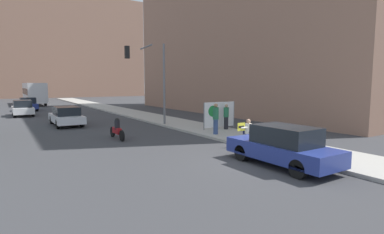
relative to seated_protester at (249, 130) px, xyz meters
name	(u,v)px	position (x,y,z in m)	size (l,w,h in m)	color
ground_plane	(259,163)	(-1.91, -2.61, -0.79)	(160.00, 160.00, 0.00)	#38383A
sidewalk_curb	(158,119)	(1.10, 12.39, -0.72)	(3.18, 90.00, 0.14)	#A8A399
building_backdrop_far	(30,45)	(-3.91, 69.54, 11.32)	(52.00, 12.00, 24.22)	#936B56
building_backdrop_right	(246,3)	(12.57, 14.08, 11.01)	(10.00, 32.00, 23.60)	#936B56
seated_protester	(249,130)	(0.00, 0.00, 0.00)	(0.97, 0.77, 1.20)	#474C56
jogger_on_sidewalk	(216,118)	(0.26, 3.08, 0.28)	(0.34, 0.34, 1.81)	#334775
pedestrian_behind	(226,116)	(2.03, 4.30, 0.19)	(0.34, 0.34, 1.64)	black
protest_banner	(219,114)	(1.84, 4.79, 0.29)	(2.55, 0.06, 1.76)	slate
traffic_light_pole	(151,70)	(-1.18, 8.86, 3.27)	(2.89, 2.66, 5.83)	slate
parked_car_curbside	(283,146)	(-1.49, -3.39, -0.03)	(1.72, 4.41, 1.53)	navy
car_on_road_nearest	(66,116)	(-6.25, 12.95, -0.08)	(1.84, 4.75, 1.41)	silver
car_on_road_midblock	(23,108)	(-8.58, 22.53, -0.03)	(1.76, 4.36, 1.54)	white
car_on_road_distant	(28,104)	(-7.69, 28.71, -0.03)	(1.82, 4.16, 1.54)	navy
city_bus_on_road	(34,92)	(-6.03, 40.31, 1.08)	(2.47, 11.48, 3.25)	silver
motorcycle_on_road	(117,130)	(-4.90, 5.40, -0.26)	(0.28, 2.22, 1.20)	maroon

